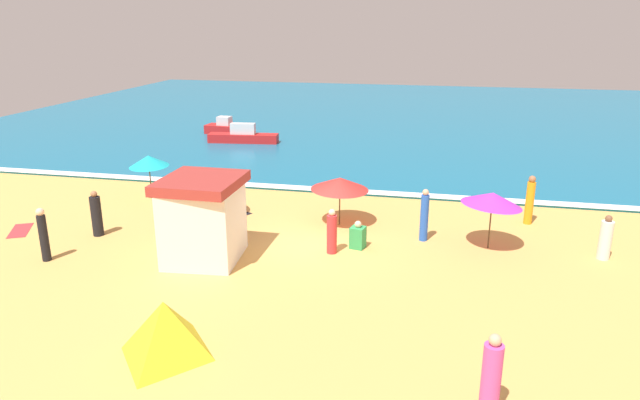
# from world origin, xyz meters

# --- Properties ---
(ground_plane) EXTENTS (60.00, 60.00, 0.00)m
(ground_plane) POSITION_xyz_m (0.00, 0.00, 0.00)
(ground_plane) COLOR #E0A856
(ocean_water) EXTENTS (60.00, 44.00, 0.10)m
(ocean_water) POSITION_xyz_m (0.00, 28.00, 0.05)
(ocean_water) COLOR #146B93
(ocean_water) RESTS_ON ground_plane
(wave_breaker_foam) EXTENTS (57.00, 0.70, 0.01)m
(wave_breaker_foam) POSITION_xyz_m (0.00, 6.30, 0.10)
(wave_breaker_foam) COLOR white
(wave_breaker_foam) RESTS_ON ocean_water
(lifeguard_cabana) EXTENTS (2.45, 2.65, 2.75)m
(lifeguard_cabana) POSITION_xyz_m (-3.18, -2.03, 1.40)
(lifeguard_cabana) COLOR white
(lifeguard_cabana) RESTS_ON ground_plane
(beach_umbrella_0) EXTENTS (2.24, 2.24, 1.94)m
(beach_umbrella_0) POSITION_xyz_m (-8.15, 3.73, 1.67)
(beach_umbrella_0) COLOR #4C3823
(beach_umbrella_0) RESTS_ON ground_plane
(beach_umbrella_1) EXTENTS (3.01, 3.01, 2.00)m
(beach_umbrella_1) POSITION_xyz_m (-4.72, 1.87, 1.76)
(beach_umbrella_1) COLOR silver
(beach_umbrella_1) RESTS_ON ground_plane
(beach_umbrella_2) EXTENTS (2.96, 2.96, 1.90)m
(beach_umbrella_2) POSITION_xyz_m (0.54, 2.12, 1.63)
(beach_umbrella_2) COLOR #4C3823
(beach_umbrella_2) RESTS_ON ground_plane
(beach_umbrella_4) EXTENTS (2.66, 2.64, 2.08)m
(beach_umbrella_4) POSITION_xyz_m (5.96, 0.90, 1.77)
(beach_umbrella_4) COLOR #4C3823
(beach_umbrella_4) RESTS_ON ground_plane
(beach_tent) EXTENTS (1.74, 1.98, 1.38)m
(beach_tent) POSITION_xyz_m (-1.80, -7.54, 0.69)
(beach_tent) COLOR yellow
(beach_tent) RESTS_ON ground_plane
(beachgoer_0) EXTENTS (0.44, 0.44, 1.54)m
(beachgoer_0) POSITION_xyz_m (0.78, -0.67, 0.72)
(beachgoer_0) COLOR red
(beachgoer_0) RESTS_ON ground_plane
(beachgoer_1) EXTENTS (0.55, 0.55, 1.78)m
(beachgoer_1) POSITION_xyz_m (5.45, -8.11, 0.83)
(beachgoer_1) COLOR #D84CA5
(beachgoer_1) RESTS_ON ground_plane
(beachgoer_3) EXTENTS (0.44, 0.44, 1.68)m
(beachgoer_3) POSITION_xyz_m (-7.84, -0.87, 0.78)
(beachgoer_3) COLOR black
(beachgoer_3) RESTS_ON ground_plane
(beachgoer_4) EXTENTS (0.56, 0.56, 0.98)m
(beachgoer_4) POSITION_xyz_m (1.57, -0.05, 0.41)
(beachgoer_4) COLOR green
(beachgoer_4) RESTS_ON ground_plane
(beachgoer_6) EXTENTS (0.56, 0.56, 1.51)m
(beachgoer_6) POSITION_xyz_m (9.60, 0.72, 0.69)
(beachgoer_6) COLOR white
(beachgoer_6) RESTS_ON ground_plane
(beachgoer_7) EXTENTS (0.35, 0.35, 1.90)m
(beachgoer_7) POSITION_xyz_m (7.60, 3.77, 0.92)
(beachgoer_7) COLOR orange
(beachgoer_7) RESTS_ON ground_plane
(beachgoer_8) EXTENTS (0.39, 0.39, 1.89)m
(beachgoer_8) POSITION_xyz_m (3.74, 1.15, 0.91)
(beachgoer_8) COLOR blue
(beachgoer_8) RESTS_ON ground_plane
(beachgoer_9) EXTENTS (0.33, 0.33, 1.80)m
(beachgoer_9) POSITION_xyz_m (-8.18, -3.28, 0.89)
(beachgoer_9) COLOR black
(beachgoer_9) RESTS_ON ground_plane
(beach_towel_2) EXTENTS (1.29, 1.69, 0.01)m
(beach_towel_2) POSITION_xyz_m (-10.96, -1.08, 0.01)
(beach_towel_2) COLOR red
(beach_towel_2) RESTS_ON ground_plane
(beach_towel_3) EXTENTS (1.63, 1.89, 0.01)m
(beach_towel_3) POSITION_xyz_m (-3.95, 2.15, 0.01)
(beach_towel_3) COLOR black
(beach_towel_3) RESTS_ON ground_plane
(small_boat_0) EXTENTS (2.60, 1.35, 1.14)m
(small_boat_0) POSITION_xyz_m (-10.25, 17.91, 0.48)
(small_boat_0) COLOR red
(small_boat_0) RESTS_ON ocean_water
(small_boat_1) EXTENTS (4.43, 1.42, 1.20)m
(small_boat_1) POSITION_xyz_m (-8.03, 15.36, 0.49)
(small_boat_1) COLOR red
(small_boat_1) RESTS_ON ocean_water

